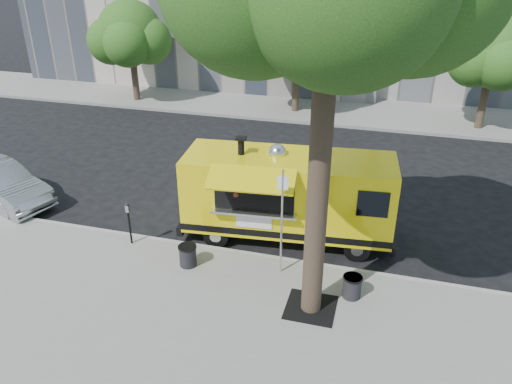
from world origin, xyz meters
TOP-DOWN VIEW (x-y plane):
  - ground at (0.00, 0.00)m, footprint 120.00×120.00m
  - sidewalk at (0.00, -4.00)m, footprint 60.00×6.00m
  - curb at (0.00, -0.93)m, footprint 60.00×0.14m
  - far_sidewalk at (0.00, 13.50)m, footprint 60.00×5.00m
  - tree_well at (2.60, -2.80)m, footprint 1.20×1.20m
  - far_tree_a at (-10.00, 12.30)m, footprint 3.42×3.42m
  - far_tree_b at (-1.00, 12.70)m, footprint 3.60×3.60m
  - far_tree_c at (8.00, 12.40)m, footprint 3.24×3.24m
  - sign_post at (1.55, -1.55)m, footprint 0.28×0.06m
  - parking_meter at (-3.00, -1.35)m, footprint 0.11×0.11m
  - food_truck at (1.26, 0.41)m, footprint 6.53×3.40m
  - trash_bin_left at (-0.96, -1.93)m, footprint 0.51×0.51m
  - trash_bin_right at (3.50, -2.10)m, footprint 0.49×0.49m

SIDE VIEW (x-z plane):
  - ground at x=0.00m, z-range 0.00..0.00m
  - sidewalk at x=0.00m, z-range 0.00..0.15m
  - curb at x=0.00m, z-range -0.01..0.15m
  - far_sidewalk at x=0.00m, z-range 0.00..0.15m
  - tree_well at x=2.60m, z-range 0.14..0.17m
  - trash_bin_right at x=3.50m, z-range 0.17..0.76m
  - trash_bin_left at x=-0.96m, z-range 0.17..0.78m
  - parking_meter at x=-3.00m, z-range 0.31..1.65m
  - food_truck at x=1.26m, z-range -0.09..3.04m
  - sign_post at x=1.55m, z-range 0.35..3.35m
  - far_tree_c at x=8.00m, z-range 1.11..6.32m
  - far_tree_a at x=-10.00m, z-range 1.10..6.45m
  - far_tree_b at x=-1.00m, z-range 1.08..6.58m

